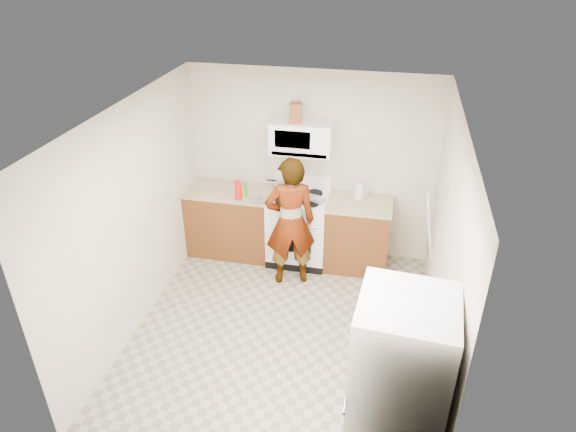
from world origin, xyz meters
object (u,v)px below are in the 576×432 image
(gas_range, at_px, (299,227))
(kettle, at_px, (360,192))
(microwave, at_px, (302,137))
(fridge, at_px, (397,390))
(saucepan, at_px, (285,184))
(person, at_px, (290,222))

(gas_range, xyz_separation_m, kettle, (0.76, 0.15, 0.53))
(kettle, bearing_deg, microwave, 176.71)
(fridge, relative_size, kettle, 10.73)
(gas_range, height_order, fridge, fridge)
(microwave, relative_size, saucepan, 3.27)
(fridge, bearing_deg, saucepan, 121.33)
(microwave, distance_m, person, 1.06)
(microwave, xyz_separation_m, kettle, (0.76, 0.02, -0.69))
(saucepan, bearing_deg, microwave, -8.21)
(microwave, relative_size, person, 0.45)
(microwave, relative_size, kettle, 4.80)
(gas_range, relative_size, saucepan, 4.86)
(gas_range, height_order, person, person)
(fridge, distance_m, saucepan, 3.40)
(kettle, bearing_deg, gas_range, -173.76)
(gas_range, bearing_deg, microwave, 90.00)
(gas_range, xyz_separation_m, person, (-0.01, -0.51, 0.36))
(fridge, xyz_separation_m, saucepan, (-1.55, 3.03, 0.17))
(gas_range, distance_m, saucepan, 0.60)
(gas_range, distance_m, kettle, 0.94)
(fridge, xyz_separation_m, kettle, (-0.57, 3.02, 0.16))
(kettle, height_order, saucepan, kettle)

